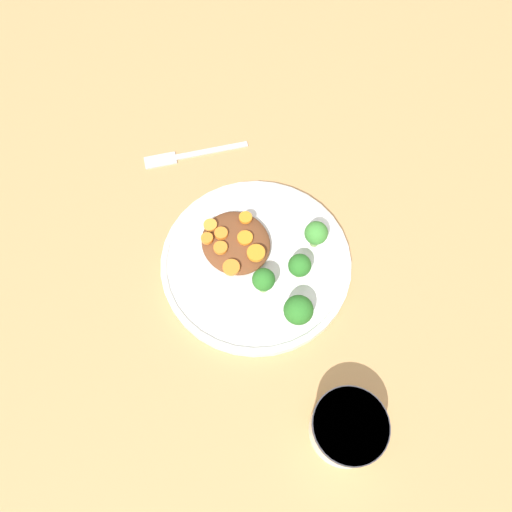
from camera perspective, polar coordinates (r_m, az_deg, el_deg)
The scene contains 17 objects.
ground_plane at distance 0.76m, azimuth 0.00°, elevation -1.04°, with size 4.00×4.00×0.00m, color tan.
plate at distance 0.75m, azimuth 0.00°, elevation -0.69°, with size 0.28×0.28×0.02m.
dip_bowl at distance 0.67m, azimuth 10.46°, elevation -18.73°, with size 0.10×0.10×0.06m.
stew_mound at distance 0.75m, azimuth -2.32°, elevation 1.55°, with size 0.11×0.10×0.02m, color brown.
broccoli_floret_0 at distance 0.70m, azimuth 0.87°, elevation -2.78°, with size 0.03×0.03×0.05m.
broccoli_floret_1 at distance 0.73m, azimuth 6.88°, elevation 2.57°, with size 0.03×0.03×0.05m.
broccoli_floret_2 at distance 0.71m, azimuth 5.01°, elevation -1.12°, with size 0.03×0.03×0.05m.
broccoli_floret_3 at distance 0.68m, azimuth 5.05°, elevation -6.09°, with size 0.04×0.04×0.05m.
carrot_slice_0 at distance 0.74m, azimuth -4.01°, elevation 2.59°, with size 0.02×0.02×0.01m, color orange.
carrot_slice_1 at distance 0.71m, azimuth -2.96°, elevation -1.14°, with size 0.02×0.02×0.01m, color orange.
carrot_slice_2 at distance 0.73m, azimuth -0.98°, elevation 2.24°, with size 0.02×0.02×0.01m, color orange.
carrot_slice_3 at distance 0.72m, azimuth 0.45°, elevation 0.29°, with size 0.03×0.03×0.01m, color orange.
carrot_slice_4 at distance 0.73m, azimuth -4.07°, elevation 0.95°, with size 0.02×0.02×0.01m, color orange.
carrot_slice_5 at distance 0.75m, azimuth -1.20°, elevation 4.41°, with size 0.02×0.02×0.01m, color orange.
carrot_slice_6 at distance 0.74m, azimuth -5.62°, elevation 2.02°, with size 0.02×0.02×0.01m, color orange.
carrot_slice_7 at distance 0.75m, azimuth -5.25°, elevation 3.56°, with size 0.02×0.02×0.00m, color orange.
fork at distance 0.87m, azimuth -8.01°, elevation 11.36°, with size 0.07×0.17×0.01m.
Camera 1 is at (0.27, -0.17, 0.69)m, focal length 35.00 mm.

